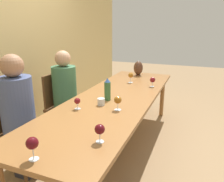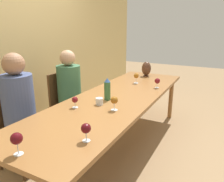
{
  "view_description": "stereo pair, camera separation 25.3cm",
  "coord_description": "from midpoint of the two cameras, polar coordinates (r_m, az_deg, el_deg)",
  "views": [
    {
      "loc": [
        -2.36,
        -0.91,
        1.56
      ],
      "look_at": [
        -0.1,
        0.0,
        0.84
      ],
      "focal_mm": 35.0,
      "sensor_mm": 36.0,
      "label": 1
    },
    {
      "loc": [
        -2.25,
        -1.14,
        1.56
      ],
      "look_at": [
        -0.1,
        0.0,
        0.84
      ],
      "focal_mm": 35.0,
      "sensor_mm": 36.0,
      "label": 2
    }
  ],
  "objects": [
    {
      "name": "ground_plane",
      "position": [
        2.96,
        -1.79,
        -15.2
      ],
      "size": [
        14.0,
        14.0,
        0.0
      ],
      "primitive_type": "plane",
      "color": "#937551"
    },
    {
      "name": "chair_near",
      "position": [
        2.63,
        -26.54,
        -8.95
      ],
      "size": [
        0.44,
        0.44,
        0.93
      ],
      "color": "brown",
      "rests_on": "ground_plane"
    },
    {
      "name": "wine_glass_1",
      "position": [
        2.29,
        -12.21,
        -2.71
      ],
      "size": [
        0.07,
        0.07,
        0.12
      ],
      "color": "silver",
      "rests_on": "dining_table"
    },
    {
      "name": "wine_glass_5",
      "position": [
        3.1,
        8.27,
        2.82
      ],
      "size": [
        0.08,
        0.08,
        0.14
      ],
      "color": "silver",
      "rests_on": "dining_table"
    },
    {
      "name": "wine_glass_2",
      "position": [
        1.62,
        -7.77,
        -10.07
      ],
      "size": [
        0.08,
        0.08,
        0.14
      ],
      "color": "silver",
      "rests_on": "dining_table"
    },
    {
      "name": "person_near",
      "position": [
        2.5,
        -25.86,
        -5.11
      ],
      "size": [
        0.34,
        0.34,
        1.31
      ],
      "color": "#2D2D38",
      "rests_on": "ground_plane"
    },
    {
      "name": "wine_glass_3",
      "position": [
        1.54,
        -24.74,
        -12.5
      ],
      "size": [
        0.08,
        0.08,
        0.16
      ],
      "color": "silver",
      "rests_on": "dining_table"
    },
    {
      "name": "wine_glass_0",
      "position": [
        2.2,
        -1.76,
        -2.52
      ],
      "size": [
        0.08,
        0.08,
        0.15
      ],
      "color": "silver",
      "rests_on": "dining_table"
    },
    {
      "name": "water_tumbler",
      "position": [
        2.37,
        -5.93,
        -2.85
      ],
      "size": [
        0.08,
        0.08,
        0.08
      ],
      "color": "silver",
      "rests_on": "dining_table"
    },
    {
      "name": "wall_back",
      "position": [
        3.4,
        -25.98,
        12.26
      ],
      "size": [
        7.0,
        0.06,
        2.8
      ],
      "color": "#DBC17F",
      "rests_on": "ground_plane"
    },
    {
      "name": "chair_far",
      "position": [
        3.21,
        -15.3,
        -3.29
      ],
      "size": [
        0.44,
        0.44,
        0.93
      ],
      "color": "brown",
      "rests_on": "ground_plane"
    },
    {
      "name": "wine_glass_4",
      "position": [
        3.29,
        2.72,
        4.03
      ],
      "size": [
        0.08,
        0.08,
        0.15
      ],
      "color": "silver",
      "rests_on": "dining_table"
    },
    {
      "name": "vase",
      "position": [
        3.79,
        4.97,
        5.96
      ],
      "size": [
        0.16,
        0.16,
        0.25
      ],
      "color": "#4C2D1E",
      "rests_on": "dining_table"
    },
    {
      "name": "dining_table",
      "position": [
        2.67,
        -1.92,
        -2.77
      ],
      "size": [
        3.04,
        0.91,
        0.74
      ],
      "color": "#936033",
      "rests_on": "ground_plane"
    },
    {
      "name": "person_far",
      "position": [
        3.1,
        -14.31,
        -0.44
      ],
      "size": [
        0.33,
        0.33,
        1.26
      ],
      "color": "#2D2D38",
      "rests_on": "ground_plane"
    },
    {
      "name": "water_bottle",
      "position": [
        2.51,
        -4.08,
        0.38
      ],
      "size": [
        0.07,
        0.07,
        0.26
      ],
      "color": "#336638",
      "rests_on": "dining_table"
    }
  ]
}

